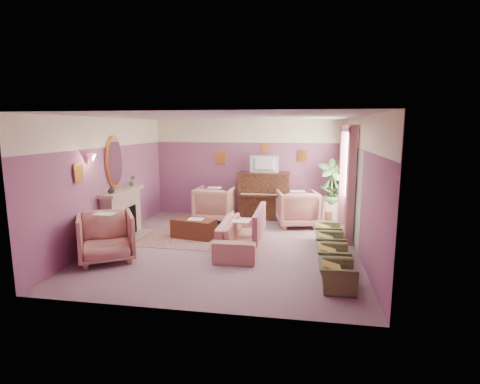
% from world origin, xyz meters
% --- Properties ---
extents(floor, '(5.50, 6.00, 0.01)m').
position_xyz_m(floor, '(0.00, 0.00, 0.00)').
color(floor, gray).
rests_on(floor, ground).
extents(ceiling, '(5.50, 6.00, 0.01)m').
position_xyz_m(ceiling, '(0.00, 0.00, 2.80)').
color(ceiling, silver).
rests_on(ceiling, wall_back).
extents(wall_back, '(5.50, 0.02, 2.80)m').
position_xyz_m(wall_back, '(0.00, 3.00, 1.40)').
color(wall_back, '#744671').
rests_on(wall_back, floor).
extents(wall_front, '(5.50, 0.02, 2.80)m').
position_xyz_m(wall_front, '(0.00, -3.00, 1.40)').
color(wall_front, '#744671').
rests_on(wall_front, floor).
extents(wall_left, '(0.02, 6.00, 2.80)m').
position_xyz_m(wall_left, '(-2.75, 0.00, 1.40)').
color(wall_left, '#744671').
rests_on(wall_left, floor).
extents(wall_right, '(0.02, 6.00, 2.80)m').
position_xyz_m(wall_right, '(2.75, 0.00, 1.40)').
color(wall_right, '#744671').
rests_on(wall_right, floor).
extents(picture_rail_band, '(5.50, 0.01, 0.65)m').
position_xyz_m(picture_rail_band, '(0.00, 2.99, 2.47)').
color(picture_rail_band, '#F7EFC4').
rests_on(picture_rail_band, wall_back).
extents(stripe_panel, '(0.01, 3.00, 2.15)m').
position_xyz_m(stripe_panel, '(2.73, 1.30, 1.07)').
color(stripe_panel, '#9FAE94').
rests_on(stripe_panel, wall_right).
extents(fireplace_surround, '(0.30, 1.40, 1.10)m').
position_xyz_m(fireplace_surround, '(-2.59, 0.20, 0.55)').
color(fireplace_surround, tan).
rests_on(fireplace_surround, floor).
extents(fireplace_inset, '(0.18, 0.72, 0.68)m').
position_xyz_m(fireplace_inset, '(-2.49, 0.20, 0.40)').
color(fireplace_inset, black).
rests_on(fireplace_inset, floor).
extents(fire_ember, '(0.06, 0.54, 0.10)m').
position_xyz_m(fire_ember, '(-2.45, 0.20, 0.22)').
color(fire_ember, red).
rests_on(fire_ember, floor).
extents(mantel_shelf, '(0.40, 1.55, 0.07)m').
position_xyz_m(mantel_shelf, '(-2.56, 0.20, 1.12)').
color(mantel_shelf, tan).
rests_on(mantel_shelf, fireplace_surround).
extents(hearth, '(0.55, 1.50, 0.02)m').
position_xyz_m(hearth, '(-2.39, 0.20, 0.01)').
color(hearth, tan).
rests_on(hearth, floor).
extents(mirror_frame, '(0.04, 0.72, 1.20)m').
position_xyz_m(mirror_frame, '(-2.70, 0.20, 1.80)').
color(mirror_frame, orange).
rests_on(mirror_frame, wall_left).
extents(mirror_glass, '(0.01, 0.60, 1.06)m').
position_xyz_m(mirror_glass, '(-2.67, 0.20, 1.80)').
color(mirror_glass, silver).
rests_on(mirror_glass, wall_left).
extents(sconce_shade, '(0.20, 0.20, 0.16)m').
position_xyz_m(sconce_shade, '(-2.62, -0.85, 1.98)').
color(sconce_shade, '#D86D64').
rests_on(sconce_shade, wall_left).
extents(piano, '(1.40, 0.60, 1.30)m').
position_xyz_m(piano, '(0.50, 2.68, 0.65)').
color(piano, '#361E12').
rests_on(piano, floor).
extents(piano_keyshelf, '(1.30, 0.12, 0.06)m').
position_xyz_m(piano_keyshelf, '(0.50, 2.33, 0.72)').
color(piano_keyshelf, '#361E12').
rests_on(piano_keyshelf, piano).
extents(piano_keys, '(1.20, 0.08, 0.02)m').
position_xyz_m(piano_keys, '(0.50, 2.33, 0.76)').
color(piano_keys, beige).
rests_on(piano_keys, piano).
extents(piano_top, '(1.45, 0.65, 0.04)m').
position_xyz_m(piano_top, '(0.50, 2.68, 1.31)').
color(piano_top, '#361E12').
rests_on(piano_top, piano).
extents(television, '(0.80, 0.12, 0.48)m').
position_xyz_m(television, '(0.50, 2.63, 1.60)').
color(television, black).
rests_on(television, piano).
extents(print_back_left, '(0.30, 0.03, 0.38)m').
position_xyz_m(print_back_left, '(-0.80, 2.96, 1.72)').
color(print_back_left, orange).
rests_on(print_back_left, wall_back).
extents(print_back_right, '(0.26, 0.03, 0.34)m').
position_xyz_m(print_back_right, '(1.55, 2.96, 1.78)').
color(print_back_right, orange).
rests_on(print_back_right, wall_back).
extents(print_back_mid, '(0.22, 0.03, 0.26)m').
position_xyz_m(print_back_mid, '(0.50, 2.96, 2.00)').
color(print_back_mid, orange).
rests_on(print_back_mid, wall_back).
extents(print_left_wall, '(0.03, 0.28, 0.36)m').
position_xyz_m(print_left_wall, '(-2.71, -1.20, 1.72)').
color(print_left_wall, orange).
rests_on(print_left_wall, wall_left).
extents(window_blind, '(0.03, 1.40, 1.80)m').
position_xyz_m(window_blind, '(2.70, 1.55, 1.70)').
color(window_blind, beige).
rests_on(window_blind, wall_right).
extents(curtain_left, '(0.16, 0.34, 2.60)m').
position_xyz_m(curtain_left, '(2.62, 0.63, 1.30)').
color(curtain_left, '#A85C6C').
rests_on(curtain_left, floor).
extents(curtain_right, '(0.16, 0.34, 2.60)m').
position_xyz_m(curtain_right, '(2.62, 2.47, 1.30)').
color(curtain_right, '#A85C6C').
rests_on(curtain_right, floor).
extents(pelmet, '(0.16, 2.20, 0.16)m').
position_xyz_m(pelmet, '(2.62, 1.55, 2.56)').
color(pelmet, '#A85C6C').
rests_on(pelmet, wall_right).
extents(mantel_plant, '(0.16, 0.16, 0.28)m').
position_xyz_m(mantel_plant, '(-2.55, 0.75, 1.29)').
color(mantel_plant, '#477838').
rests_on(mantel_plant, mantel_shelf).
extents(mantel_vase, '(0.16, 0.16, 0.16)m').
position_xyz_m(mantel_vase, '(-2.55, -0.30, 1.23)').
color(mantel_vase, '#F7EFC4').
rests_on(mantel_vase, mantel_shelf).
extents(area_rug, '(2.54, 1.86, 0.01)m').
position_xyz_m(area_rug, '(-0.93, 0.47, 0.01)').
color(area_rug, '#94645E').
rests_on(area_rug, floor).
extents(coffee_table, '(1.08, 0.70, 0.45)m').
position_xyz_m(coffee_table, '(-0.92, 0.48, 0.23)').
color(coffee_table, '#4F2717').
rests_on(coffee_table, floor).
extents(table_paper, '(0.35, 0.28, 0.01)m').
position_xyz_m(table_paper, '(-0.87, 0.48, 0.46)').
color(table_paper, white).
rests_on(table_paper, coffee_table).
extents(sofa, '(0.71, 2.12, 0.86)m').
position_xyz_m(sofa, '(0.30, -0.13, 0.43)').
color(sofa, tan).
rests_on(sofa, floor).
extents(sofa_throw, '(0.11, 1.60, 0.59)m').
position_xyz_m(sofa_throw, '(0.70, -0.13, 0.60)').
color(sofa_throw, '#A85C6C').
rests_on(sofa_throw, sofa).
extents(floral_armchair_left, '(1.01, 1.01, 1.05)m').
position_xyz_m(floral_armchair_left, '(-0.83, 2.20, 0.52)').
color(floral_armchair_left, tan).
rests_on(floral_armchair_left, floor).
extents(floral_armchair_right, '(1.01, 1.01, 1.05)m').
position_xyz_m(floral_armchair_right, '(1.46, 1.99, 0.52)').
color(floral_armchair_right, tan).
rests_on(floral_armchair_right, floor).
extents(floral_armchair_front, '(1.01, 1.01, 1.05)m').
position_xyz_m(floral_armchair_front, '(-2.18, -1.27, 0.52)').
color(floral_armchair_front, tan).
rests_on(floral_armchair_front, floor).
extents(olive_chair_a, '(0.48, 0.68, 0.59)m').
position_xyz_m(olive_chair_a, '(2.16, -1.89, 0.29)').
color(olive_chair_a, '#5A6237').
rests_on(olive_chair_a, floor).
extents(olive_chair_b, '(0.48, 0.68, 0.59)m').
position_xyz_m(olive_chair_b, '(2.16, -1.07, 0.29)').
color(olive_chair_b, '#5A6237').
rests_on(olive_chair_b, floor).
extents(olive_chair_c, '(0.48, 0.68, 0.59)m').
position_xyz_m(olive_chair_c, '(2.16, -0.25, 0.29)').
color(olive_chair_c, '#5A6237').
rests_on(olive_chair_c, floor).
extents(olive_chair_d, '(0.48, 0.68, 0.59)m').
position_xyz_m(olive_chair_d, '(2.16, 0.57, 0.29)').
color(olive_chair_d, '#5A6237').
rests_on(olive_chair_d, floor).
extents(side_table, '(0.52, 0.52, 0.70)m').
position_xyz_m(side_table, '(2.39, 2.54, 0.35)').
color(side_table, white).
rests_on(side_table, floor).
extents(side_plant_big, '(0.30, 0.30, 0.34)m').
position_xyz_m(side_plant_big, '(2.39, 2.54, 0.87)').
color(side_plant_big, '#477838').
rests_on(side_plant_big, side_table).
extents(side_plant_small, '(0.16, 0.16, 0.28)m').
position_xyz_m(side_plant_small, '(2.51, 2.44, 0.84)').
color(side_plant_small, '#477838').
rests_on(side_plant_small, side_table).
extents(palm_pot, '(0.34, 0.34, 0.34)m').
position_xyz_m(palm_pot, '(2.35, 2.44, 0.17)').
color(palm_pot, brown).
rests_on(palm_pot, floor).
extents(palm_plant, '(0.76, 0.76, 1.44)m').
position_xyz_m(palm_plant, '(2.35, 2.44, 1.06)').
color(palm_plant, '#477838').
rests_on(palm_plant, palm_pot).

